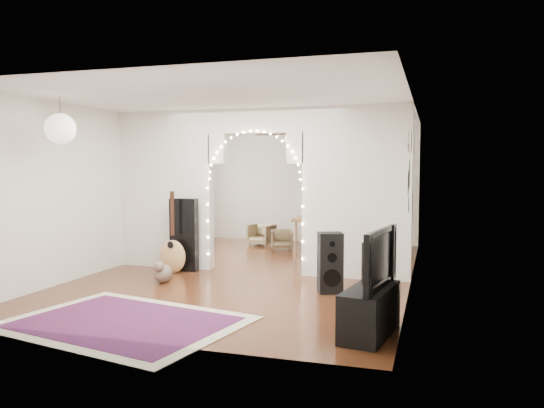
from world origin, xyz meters
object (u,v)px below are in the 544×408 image
(acoustic_guitar, at_px, (173,243))
(dining_chair_right, at_px, (282,240))
(dining_chair_left, at_px, (262,235))
(media_console, at_px, (370,311))
(bookcase, at_px, (341,215))
(floor_speaker, at_px, (330,263))
(dining_table, at_px, (326,222))

(acoustic_guitar, xyz_separation_m, dining_chair_right, (1.04, 2.90, -0.29))
(acoustic_guitar, height_order, dining_chair_right, acoustic_guitar)
(dining_chair_left, bearing_deg, media_console, -50.24)
(dining_chair_right, bearing_deg, bookcase, 27.73)
(floor_speaker, xyz_separation_m, dining_table, (-0.64, 2.87, 0.26))
(bookcase, relative_size, dining_table, 1.10)
(acoustic_guitar, distance_m, bookcase, 4.53)
(floor_speaker, height_order, dining_chair_right, floor_speaker)
(floor_speaker, bearing_deg, bookcase, 76.19)
(dining_chair_left, bearing_deg, dining_chair_right, -28.21)
(acoustic_guitar, distance_m, dining_chair_left, 3.45)
(acoustic_guitar, height_order, bookcase, bookcase)
(media_console, distance_m, dining_chair_right, 5.75)
(bookcase, height_order, dining_chair_left, bookcase)
(media_console, height_order, bookcase, bookcase)
(floor_speaker, height_order, dining_chair_left, floor_speaker)
(bookcase, bearing_deg, dining_chair_right, -114.60)
(media_console, relative_size, bookcase, 0.74)
(dining_table, height_order, dining_chair_left, dining_table)
(floor_speaker, bearing_deg, dining_table, 80.82)
(floor_speaker, bearing_deg, dining_chair_left, 98.40)
(acoustic_guitar, xyz_separation_m, bookcase, (2.10, 4.01, 0.18))
(floor_speaker, xyz_separation_m, dining_chair_left, (-2.31, 3.99, -0.18))
(dining_table, distance_m, dining_chair_right, 1.30)
(acoustic_guitar, relative_size, dining_chair_left, 2.22)
(floor_speaker, relative_size, dining_chair_right, 1.81)
(floor_speaker, relative_size, bookcase, 0.62)
(bookcase, bearing_deg, acoustic_guitar, -98.56)
(dining_table, relative_size, dining_chair_right, 2.66)
(acoustic_guitar, relative_size, bookcase, 0.85)
(acoustic_guitar, relative_size, media_console, 1.15)
(floor_speaker, distance_m, media_console, 1.90)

